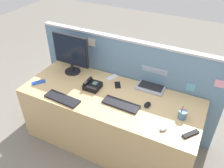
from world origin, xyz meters
The scene contains 15 objects.
ground_plane centered at (0.00, 0.00, 0.00)m, with size 10.00×10.00×0.00m, color slate.
desk centered at (0.00, 0.00, 0.37)m, with size 2.01×0.80×0.73m, color tan.
cubicle_divider centered at (0.00, 0.44, 0.62)m, with size 2.32×0.08×1.23m.
desktop_monitor centered at (-0.64, 0.22, 1.00)m, with size 0.47×0.20×0.50m.
laptop centered at (0.36, 0.37, 0.79)m, with size 0.31×0.23×0.23m.
desk_phone centered at (-0.25, 0.03, 0.77)m, with size 0.18×0.17×0.10m.
keyboard_main centered at (-0.43, -0.30, 0.74)m, with size 0.41×0.13×0.02m, color black.
keyboard_spare centered at (0.18, -0.10, 0.74)m, with size 0.39×0.14×0.02m, color black.
computer_mouse_right_hand centered at (0.67, -0.23, 0.75)m, with size 0.06×0.10×0.03m, color #B2B5BC.
computer_mouse_left_hand centered at (0.43, 0.01, 0.75)m, with size 0.06×0.10×0.03m, color black.
pen_cup centered at (0.79, -0.01, 0.77)m, with size 0.08×0.08×0.16m.
cell_phone_black_slab centered at (-0.01, 0.21, 0.74)m, with size 0.06×0.12×0.01m, color black.
cell_phone_blue_case centered at (-0.87, -0.17, 0.74)m, with size 0.07×0.15×0.01m, color blue.
cell_phone_white_slab centered at (-0.14, 0.32, 0.74)m, with size 0.07×0.15×0.01m, color silver.
tv_remote centered at (0.91, -0.19, 0.74)m, with size 0.04×0.17×0.02m, color black.
Camera 1 is at (0.92, -1.79, 2.32)m, focal length 37.21 mm.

